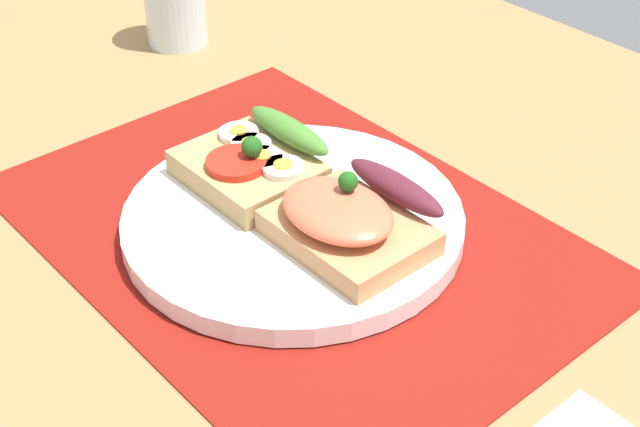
# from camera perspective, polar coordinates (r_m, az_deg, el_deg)

# --- Properties ---
(ground_plane) EXTENTS (1.20, 0.90, 0.03)m
(ground_plane) POSITION_cam_1_polar(r_m,az_deg,el_deg) (0.69, -1.63, -2.22)
(ground_plane) COLOR #9F7647
(placemat) EXTENTS (0.43, 0.31, 0.00)m
(placemat) POSITION_cam_1_polar(r_m,az_deg,el_deg) (0.68, -1.65, -1.07)
(placemat) COLOR maroon
(placemat) RESTS_ON ground_plane
(plate) EXTENTS (0.25, 0.25, 0.02)m
(plate) POSITION_cam_1_polar(r_m,az_deg,el_deg) (0.68, -1.66, -0.44)
(plate) COLOR white
(plate) RESTS_ON placemat
(sandwich_egg_tomato) EXTENTS (0.10, 0.10, 0.04)m
(sandwich_egg_tomato) POSITION_cam_1_polar(r_m,az_deg,el_deg) (0.70, -4.24, 3.12)
(sandwich_egg_tomato) COLOR tan
(sandwich_egg_tomato) RESTS_ON plate
(sandwich_salmon) EXTENTS (0.11, 0.10, 0.05)m
(sandwich_salmon) POSITION_cam_1_polar(r_m,az_deg,el_deg) (0.64, 1.93, -0.27)
(sandwich_salmon) COLOR tan
(sandwich_salmon) RESTS_ON plate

